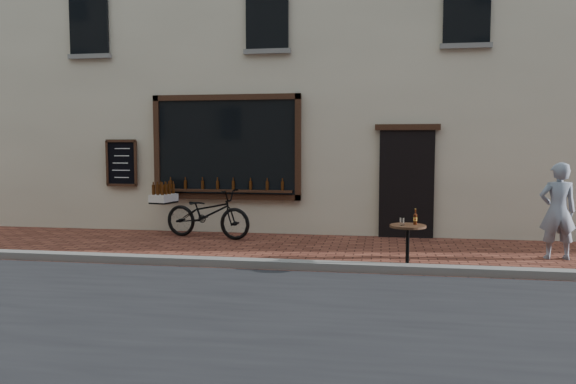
# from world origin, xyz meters

# --- Properties ---
(ground) EXTENTS (90.00, 90.00, 0.00)m
(ground) POSITION_xyz_m (0.00, 0.00, 0.00)
(ground) COLOR #56271B
(ground) RESTS_ON ground
(kerb) EXTENTS (90.00, 0.25, 0.12)m
(kerb) POSITION_xyz_m (0.00, 0.20, 0.06)
(kerb) COLOR slate
(kerb) RESTS_ON ground
(shop_building) EXTENTS (28.00, 6.20, 10.00)m
(shop_building) POSITION_xyz_m (0.00, 6.50, 5.00)
(shop_building) COLOR beige
(shop_building) RESTS_ON ground
(cargo_bicycle) EXTENTS (2.28, 1.06, 1.08)m
(cargo_bicycle) POSITION_xyz_m (-2.14, 2.74, 0.51)
(cargo_bicycle) COLOR black
(cargo_bicycle) RESTS_ON ground
(bistro_table) EXTENTS (0.55, 0.55, 0.94)m
(bistro_table) POSITION_xyz_m (1.81, 0.35, 0.50)
(bistro_table) COLOR black
(bistro_table) RESTS_ON ground
(pedestrian) EXTENTS (0.60, 0.40, 1.62)m
(pedestrian) POSITION_xyz_m (4.30, 1.65, 0.81)
(pedestrian) COLOR gray
(pedestrian) RESTS_ON ground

